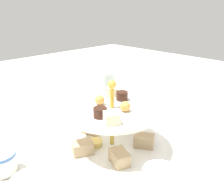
% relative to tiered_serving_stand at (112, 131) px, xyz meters
% --- Properties ---
extents(ground_plane, '(2.40, 2.40, 0.00)m').
position_rel_tiered_serving_stand_xyz_m(ground_plane, '(-0.00, 0.00, -0.05)').
color(ground_plane, silver).
extents(tiered_serving_stand, '(0.28, 0.28, 0.18)m').
position_rel_tiered_serving_stand_xyz_m(tiered_serving_stand, '(0.00, 0.00, 0.00)').
color(tiered_serving_stand, white).
rests_on(tiered_serving_stand, ground_plane).
extents(water_glass_tall_right, '(0.07, 0.07, 0.13)m').
position_rel_tiered_serving_stand_xyz_m(water_glass_tall_right, '(-0.16, -0.18, 0.02)').
color(water_glass_tall_right, silver).
rests_on(water_glass_tall_right, ground_plane).
extents(teacup_with_saucer, '(0.09, 0.09, 0.05)m').
position_rel_tiered_serving_stand_xyz_m(teacup_with_saucer, '(0.23, -0.09, -0.02)').
color(teacup_with_saucer, white).
rests_on(teacup_with_saucer, ground_plane).
extents(butter_knife_left, '(0.09, 0.16, 0.00)m').
position_rel_tiered_serving_stand_xyz_m(butter_knife_left, '(-0.25, 0.15, -0.05)').
color(butter_knife_left, silver).
rests_on(butter_knife_left, ground_plane).
extents(butter_knife_right, '(0.16, 0.08, 0.00)m').
position_rel_tiered_serving_stand_xyz_m(butter_knife_right, '(0.11, -0.27, -0.05)').
color(butter_knife_right, silver).
rests_on(butter_knife_right, ground_plane).
extents(water_glass_mid_back, '(0.06, 0.06, 0.09)m').
position_rel_tiered_serving_stand_xyz_m(water_glass_mid_back, '(0.08, 0.20, -0.00)').
color(water_glass_mid_back, silver).
rests_on(water_glass_mid_back, ground_plane).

